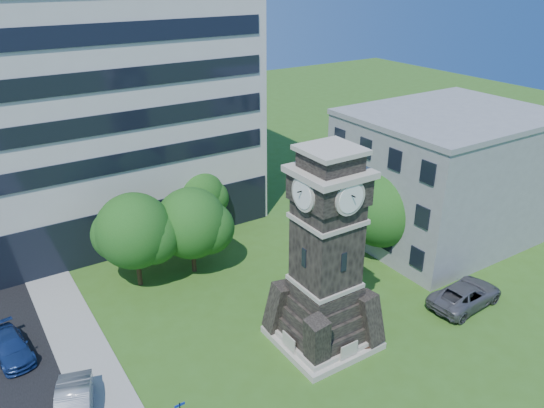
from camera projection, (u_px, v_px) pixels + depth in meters
ground at (301, 379)px, 29.10m from camera, size 160.00×160.00×0.00m
sidewalk at (101, 391)px, 28.23m from camera, size 3.00×70.00×0.06m
clock_tower at (325, 265)px, 29.93m from camera, size 5.40×5.40×12.22m
office_tall at (79, 56)px, 41.46m from camera, size 26.20×15.11×28.60m
office_low at (445, 175)px, 42.94m from camera, size 15.20×12.20×10.40m
car_street_north at (11, 347)px, 30.55m from camera, size 2.30×4.55×1.27m
car_east_lot at (466, 295)px, 35.13m from camera, size 5.77×2.95×1.56m
park_bench at (352, 346)px, 30.83m from camera, size 1.73×0.46×0.89m
tree_nw at (135, 233)px, 36.03m from camera, size 5.78×5.25×6.91m
tree_nc at (192, 225)px, 37.83m from camera, size 5.68×5.16×6.54m
tree_ne at (201, 196)px, 43.81m from camera, size 4.30×3.91×5.43m
tree_east at (383, 211)px, 39.88m from camera, size 6.34×5.76×6.87m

